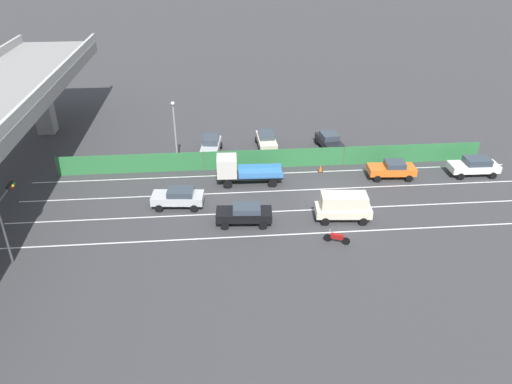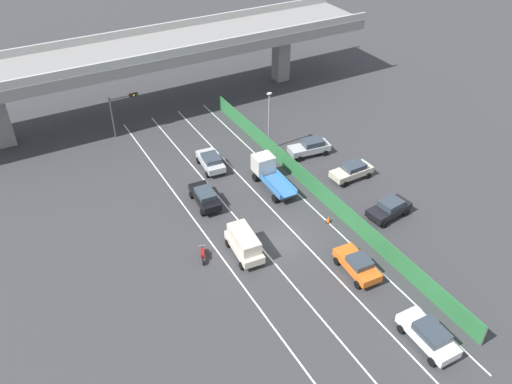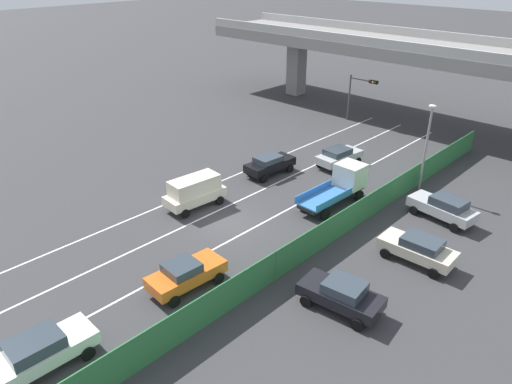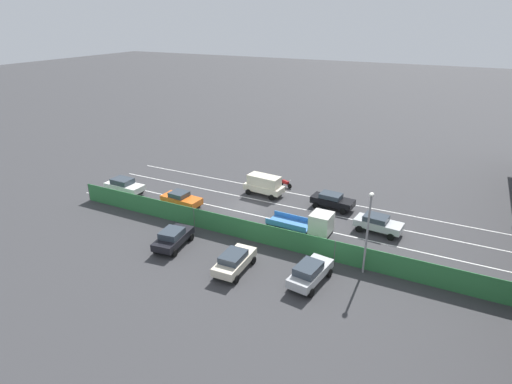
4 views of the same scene
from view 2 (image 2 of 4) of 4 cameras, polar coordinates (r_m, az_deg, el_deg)
The scene contains 20 objects.
ground_plane at distance 44.50m, azimuth 2.55°, elevation -5.43°, with size 300.00×300.00×0.00m, color #38383A.
lane_line_left_edge at distance 45.64m, azimuth -5.86°, elevation -4.37°, with size 0.14×44.66×0.01m, color silver.
lane_line_mid_left at distance 46.72m, azimuth -2.02°, elevation -3.05°, with size 0.14×44.66×0.01m, color silver.
lane_line_mid_right at distance 48.03m, azimuth 1.61°, elevation -1.78°, with size 0.14×44.66×0.01m, color silver.
lane_line_right_edge at distance 49.55m, azimuth 5.03°, elevation -0.58°, with size 0.14×44.66×0.01m, color silver.
elevated_overpass at distance 63.59m, azimuth -11.33°, elevation 14.78°, with size 55.37×9.03×8.81m.
green_fence at distance 49.62m, azimuth 6.34°, elevation 0.74°, with size 0.10×40.76×1.89m.
car_sedan_silver at distance 53.18m, azimuth -5.00°, elevation 3.43°, with size 2.35×4.37×1.60m.
car_hatchback_white at distance 38.28m, azimuth 18.46°, elevation -14.66°, with size 2.16×4.52×1.70m.
car_van_cream at distance 42.44m, azimuth -1.31°, elevation -5.60°, with size 2.31×4.49×2.23m.
car_sedan_black at distance 48.17m, azimuth -5.64°, elevation -0.49°, with size 2.20×4.44×1.60m.
car_taxi_orange at distance 41.88m, azimuth 11.09°, elevation -7.81°, with size 2.23×4.36×1.60m.
flatbed_truck_blue at distance 50.61m, azimuth 1.31°, elevation 2.27°, with size 2.33×5.93×2.58m.
motorcycle at distance 42.81m, azimuth -5.88°, elevation -6.82°, with size 0.94×1.83×0.93m.
parked_sedan_dark at distance 48.05m, azimuth 14.46°, elevation -1.73°, with size 4.40×2.46×1.65m.
parked_sedan_cream at distance 52.34m, azimuth 10.51°, elevation 2.34°, with size 4.37×2.10×1.64m.
parked_wagon_silver at distance 55.54m, azimuth 5.97°, elevation 4.96°, with size 4.63×2.39×1.73m.
traffic_light at distance 59.74m, azimuth -14.59°, elevation 9.07°, with size 3.29×0.41×4.84m.
street_lamp at distance 54.76m, azimuth 1.44°, elevation 8.45°, with size 0.60×0.36×6.69m.
traffic_cone at distance 46.70m, azimuth 7.98°, elevation -2.99°, with size 0.47×0.47×0.65m.
Camera 2 is at (-18.04, -28.07, 29.45)m, focal length 36.36 mm.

